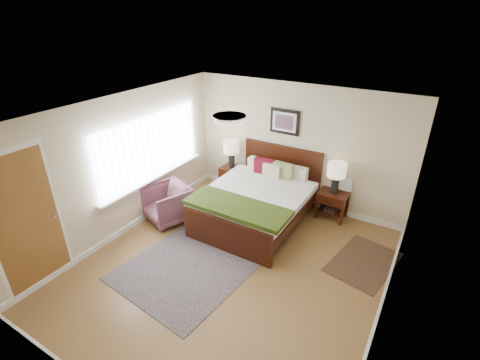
{
  "coord_description": "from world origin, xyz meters",
  "views": [
    {
      "loc": [
        2.36,
        -3.68,
        3.76
      ],
      "look_at": [
        -0.41,
        0.96,
        1.05
      ],
      "focal_mm": 26.0,
      "sensor_mm": 36.0,
      "label": 1
    }
  ],
  "objects_px": {
    "bed": "(258,196)",
    "lamp_left": "(231,149)",
    "nightstand_right": "(332,202)",
    "rug_persian": "(200,259)",
    "lamp_right": "(337,172)",
    "nightstand_left": "(231,172)",
    "armchair": "(167,204)"
  },
  "relations": [
    {
      "from": "bed",
      "to": "lamp_left",
      "type": "relative_size",
      "value": 3.65
    },
    {
      "from": "nightstand_right",
      "to": "rug_persian",
      "type": "xyz_separation_m",
      "value": [
        -1.47,
        -2.36,
        -0.34
      ]
    },
    {
      "from": "nightstand_right",
      "to": "rug_persian",
      "type": "relative_size",
      "value": 0.22
    },
    {
      "from": "rug_persian",
      "to": "nightstand_right",
      "type": "bearing_deg",
      "value": 64.01
    },
    {
      "from": "lamp_left",
      "to": "lamp_right",
      "type": "xyz_separation_m",
      "value": [
        2.32,
        0.0,
        0.0
      ]
    },
    {
      "from": "nightstand_left",
      "to": "armchair",
      "type": "height_order",
      "value": "armchair"
    },
    {
      "from": "nightstand_right",
      "to": "lamp_left",
      "type": "height_order",
      "value": "lamp_left"
    },
    {
      "from": "bed",
      "to": "rug_persian",
      "type": "height_order",
      "value": "bed"
    },
    {
      "from": "nightstand_right",
      "to": "rug_persian",
      "type": "height_order",
      "value": "nightstand_right"
    },
    {
      "from": "bed",
      "to": "armchair",
      "type": "relative_size",
      "value": 2.83
    },
    {
      "from": "lamp_left",
      "to": "lamp_right",
      "type": "distance_m",
      "value": 2.32
    },
    {
      "from": "nightstand_left",
      "to": "lamp_right",
      "type": "relative_size",
      "value": 0.9
    },
    {
      "from": "nightstand_right",
      "to": "armchair",
      "type": "height_order",
      "value": "armchair"
    },
    {
      "from": "rug_persian",
      "to": "bed",
      "type": "bearing_deg",
      "value": 85.64
    },
    {
      "from": "armchair",
      "to": "lamp_left",
      "type": "bearing_deg",
      "value": 97.7
    },
    {
      "from": "armchair",
      "to": "lamp_right",
      "type": "bearing_deg",
      "value": 52.82
    },
    {
      "from": "nightstand_left",
      "to": "lamp_right",
      "type": "xyz_separation_m",
      "value": [
        2.32,
        0.02,
        0.55
      ]
    },
    {
      "from": "armchair",
      "to": "rug_persian",
      "type": "distance_m",
      "value": 1.44
    },
    {
      "from": "lamp_left",
      "to": "rug_persian",
      "type": "height_order",
      "value": "lamp_left"
    },
    {
      "from": "bed",
      "to": "armchair",
      "type": "xyz_separation_m",
      "value": [
        -1.51,
        -0.85,
        -0.19
      ]
    },
    {
      "from": "bed",
      "to": "nightstand_left",
      "type": "bearing_deg",
      "value": 142.94
    },
    {
      "from": "nightstand_left",
      "to": "lamp_left",
      "type": "bearing_deg",
      "value": 90.0
    },
    {
      "from": "nightstand_left",
      "to": "lamp_left",
      "type": "height_order",
      "value": "lamp_left"
    },
    {
      "from": "nightstand_left",
      "to": "rug_persian",
      "type": "bearing_deg",
      "value": -70.11
    },
    {
      "from": "bed",
      "to": "lamp_left",
      "type": "bearing_deg",
      "value": 142.3
    },
    {
      "from": "bed",
      "to": "armchair",
      "type": "height_order",
      "value": "bed"
    },
    {
      "from": "lamp_right",
      "to": "armchair",
      "type": "distance_m",
      "value": 3.26
    },
    {
      "from": "bed",
      "to": "lamp_left",
      "type": "distance_m",
      "value": 1.48
    },
    {
      "from": "bed",
      "to": "nightstand_right",
      "type": "height_order",
      "value": "bed"
    },
    {
      "from": "lamp_left",
      "to": "lamp_right",
      "type": "bearing_deg",
      "value": 0.0
    },
    {
      "from": "bed",
      "to": "nightstand_left",
      "type": "xyz_separation_m",
      "value": [
        -1.12,
        0.85,
        -0.12
      ]
    },
    {
      "from": "nightstand_right",
      "to": "lamp_left",
      "type": "distance_m",
      "value": 2.4
    }
  ]
}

